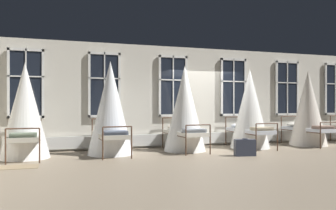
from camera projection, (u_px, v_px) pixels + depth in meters
ground at (221, 150)px, 10.52m from camera, size 28.73×28.73×0.00m
back_wall_with_windows at (203, 97)px, 11.76m from camera, size 15.37×0.10×3.26m
window_bank at (204, 114)px, 11.65m from camera, size 12.05×0.10×2.89m
cot_first at (25, 111)px, 8.92m from camera, size 1.25×1.89×2.46m
cot_second at (110, 109)px, 9.57m from camera, size 1.25×1.90×2.57m
cot_third at (185, 109)px, 10.33m from camera, size 1.25×1.91×2.52m
cot_fourth at (250, 109)px, 11.06m from camera, size 1.25×1.89×2.50m
cot_fifth at (308, 109)px, 11.74m from camera, size 1.25×1.90×2.52m
rug_first at (19, 167)px, 7.62m from camera, size 0.81×0.57×0.01m
suitcase_dark at (245, 148)px, 9.29m from camera, size 0.59×0.30×0.47m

